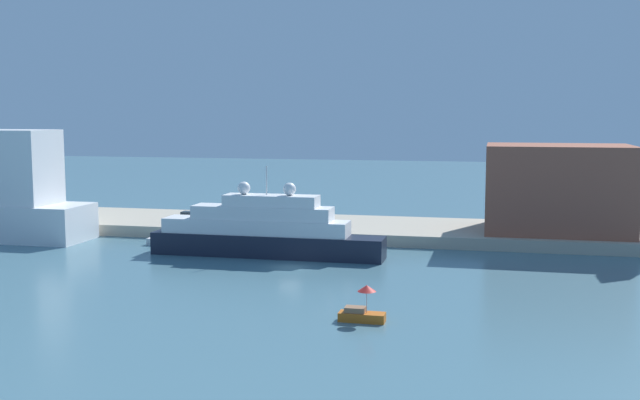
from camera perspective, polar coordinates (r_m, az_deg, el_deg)
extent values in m
plane|color=slate|center=(87.63, -2.24, -5.12)|extent=(400.00, 400.00, 0.00)
cube|color=#ADA38E|center=(111.83, 1.21, -2.15)|extent=(110.00, 18.86, 1.60)
cube|color=black|center=(94.59, -4.00, -3.41)|extent=(29.35, 4.36, 2.77)
cube|color=white|center=(94.66, -4.86, -2.00)|extent=(23.48, 4.01, 1.82)
cube|color=white|center=(94.15, -4.36, -0.97)|extent=(17.61, 3.67, 1.66)
cube|color=white|center=(93.62, -3.69, -0.06)|extent=(11.74, 3.32, 1.42)
cylinder|color=silver|center=(93.54, -4.04, 1.48)|extent=(0.16, 0.16, 3.59)
sphere|color=white|center=(92.81, -2.30, 0.83)|extent=(1.58, 1.58, 1.58)
sphere|color=white|center=(94.53, -5.74, 0.90)|extent=(1.58, 1.58, 1.58)
cube|color=#C66019|center=(65.63, 3.17, -8.77)|extent=(3.97, 1.47, 0.78)
cube|color=#8C6647|center=(65.56, 2.66, -8.22)|extent=(1.75, 1.18, 0.47)
cylinder|color=#B2B2B2|center=(65.22, 3.53, -7.67)|extent=(0.06, 0.06, 1.87)
cone|color=red|center=(64.94, 3.54, -6.63)|extent=(1.58, 1.58, 0.55)
cube|color=silver|center=(104.23, -11.12, -3.10)|extent=(6.43, 1.80, 0.93)
cube|color=#93513D|center=(108.14, 17.43, 0.84)|extent=(19.05, 14.01, 11.84)
cube|color=#B21E1E|center=(114.36, -9.68, -1.42)|extent=(3.81, 1.81, 0.88)
cube|color=#262D33|center=(114.33, -9.77, -1.03)|extent=(2.28, 1.63, 0.69)
cylinder|color=maroon|center=(109.80, -7.51, -1.53)|extent=(0.36, 0.36, 1.58)
sphere|color=tan|center=(109.67, -7.52, -1.06)|extent=(0.24, 0.24, 0.24)
cylinder|color=black|center=(103.84, -0.31, -2.13)|extent=(0.46, 0.46, 0.89)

